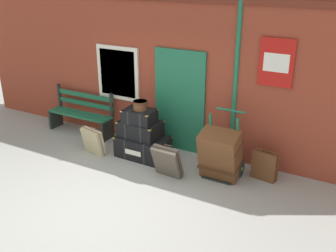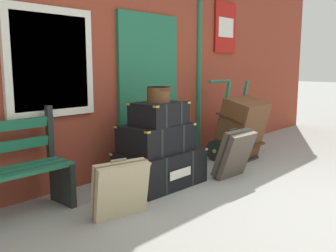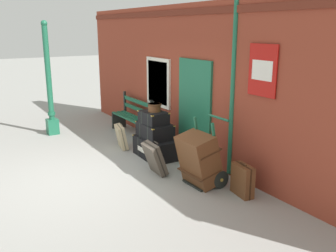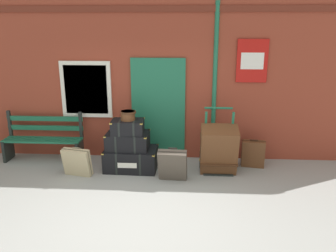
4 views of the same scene
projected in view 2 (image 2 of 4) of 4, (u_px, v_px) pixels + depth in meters
name	position (u px, v px, depth m)	size (l,w,h in m)	color
ground_plane	(319.00, 215.00, 3.59)	(60.00, 60.00, 0.00)	gray
brick_facade	(132.00, 52.00, 5.04)	(10.40, 0.35, 3.20)	brown
steamer_trunk_base	(160.00, 168.00, 4.47)	(1.03, 0.68, 0.43)	black
steamer_trunk_middle	(156.00, 138.00, 4.38)	(0.82, 0.57, 0.33)	black
steamer_trunk_top	(159.00, 113.00, 4.32)	(0.63, 0.47, 0.27)	black
round_hatbox	(159.00, 93.00, 4.30)	(0.29, 0.29, 0.17)	brown
porters_trolley	(231.00, 141.00, 5.75)	(0.71, 0.59, 1.20)	black
large_brown_trunk	(241.00, 129.00, 5.60)	(0.70, 0.64, 0.96)	brown
suitcase_slate	(234.00, 154.00, 4.73)	(0.53, 0.38, 0.63)	#51473D
suitcase_oxblood	(244.00, 133.00, 6.41)	(0.47, 0.25, 0.57)	brown
suitcase_umber	(120.00, 189.00, 3.51)	(0.57, 0.35, 0.56)	tan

